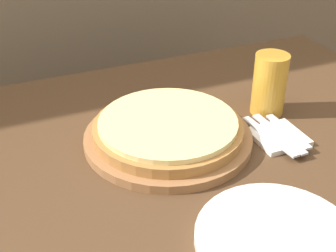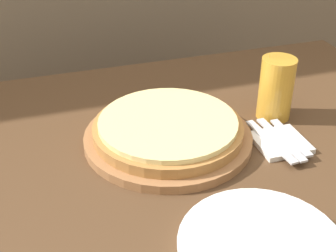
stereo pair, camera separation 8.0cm
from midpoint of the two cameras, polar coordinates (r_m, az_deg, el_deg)
pizza_on_board at (r=1.03m, az=-2.21°, el=-0.73°), size 0.37×0.37×0.06m
beer_glass at (r=1.14m, az=10.36°, el=5.29°), size 0.08×0.08×0.15m
dinner_plate at (r=0.81m, az=10.36°, el=-13.53°), size 0.28×0.28×0.02m
napkin_stack at (r=1.07m, az=11.22°, el=-1.35°), size 0.11×0.11×0.01m
fork at (r=1.05m, az=10.13°, el=-1.25°), size 0.03×0.18×0.00m
dinner_knife at (r=1.07m, az=11.27°, el=-0.96°), size 0.03×0.18×0.00m
spoon at (r=1.08m, az=12.38°, el=-0.68°), size 0.02×0.15×0.00m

